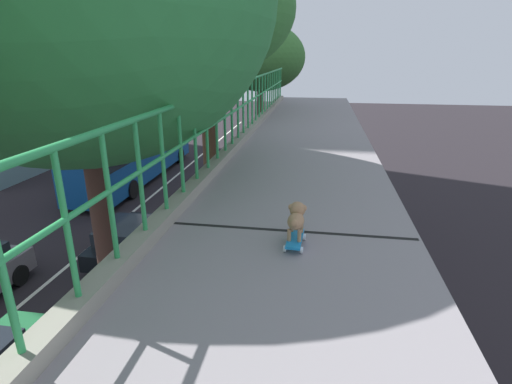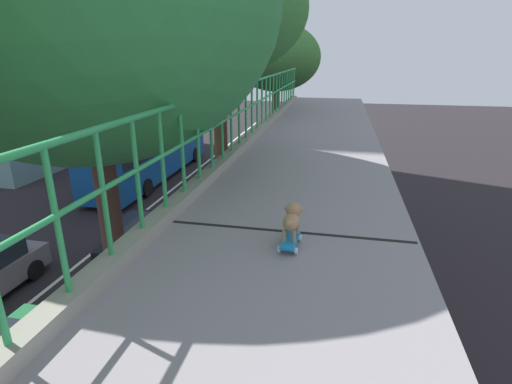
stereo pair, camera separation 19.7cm
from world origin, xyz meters
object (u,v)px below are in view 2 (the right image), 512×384
object	(u,v)px
car_black_fifth	(140,235)
city_bus	(151,148)
toy_skateboard	(290,240)
small_dog	(292,218)

from	to	relation	value
car_black_fifth	city_bus	bearing A→B (deg)	112.93
car_black_fifth	toy_skateboard	bearing A→B (deg)	-53.25
car_black_fifth	city_bus	world-z (taller)	city_bus
toy_skateboard	small_dog	distance (m)	0.21
toy_skateboard	small_dog	xyz separation A→B (m)	(0.00, 0.07, 0.20)
car_black_fifth	city_bus	xyz separation A→B (m)	(-3.71, 8.76, 1.19)
small_dog	city_bus	bearing A→B (deg)	120.46
toy_skateboard	car_black_fifth	bearing A→B (deg)	126.75
city_bus	toy_skateboard	distance (m)	20.71
city_bus	small_dog	bearing A→B (deg)	-59.54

